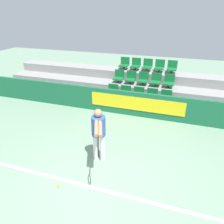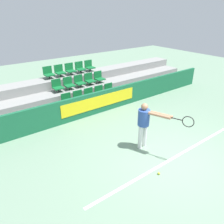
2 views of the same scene
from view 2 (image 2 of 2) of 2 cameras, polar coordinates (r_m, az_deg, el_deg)
The scene contains 23 objects.
ground_plane at distance 6.77m, azimuth 14.85°, elevation -11.58°, with size 30.00×30.00×0.00m, color gray.
court_baseline at distance 6.74m, azimuth 15.25°, elevation -11.78°, with size 5.87×0.08×0.01m.
barrier_wall at distance 9.00m, azimuth -3.72°, elevation 2.50°, with size 12.92×0.14×0.93m.
bleacher_tier_front at distance 9.51m, azimuth -5.37°, elevation 1.91°, with size 12.52×0.85×0.37m.
bleacher_tier_middle at distance 10.13m, azimuth -7.97°, elevation 4.44°, with size 12.52×0.85×0.75m.
bleacher_tier_back at distance 10.78m, azimuth -10.28°, elevation 6.66°, with size 12.52×0.85×1.12m.
stadium_chair_0 at distance 8.98m, azimuth -11.59°, elevation 2.96°, with size 0.41×0.39×0.52m.
stadium_chair_1 at distance 9.20m, azimuth -8.64°, elevation 3.75°, with size 0.41×0.39×0.52m.
stadium_chair_2 at distance 9.43m, azimuth -5.82°, elevation 4.49°, with size 0.41×0.39×0.52m.
stadium_chair_3 at distance 9.70m, azimuth -3.14°, elevation 5.18°, with size 0.41×0.39×0.52m.
stadium_chair_4 at distance 9.98m, azimuth -0.61°, elevation 5.83°, with size 0.41×0.39×0.52m.
stadium_chair_5 at distance 9.59m, azimuth -14.05°, elevation 6.58°, with size 0.41×0.39×0.52m.
stadium_chair_6 at distance 9.79m, azimuth -11.21°, elevation 7.26°, with size 0.41×0.39×0.52m.
stadium_chair_7 at distance 10.02m, azimuth -8.49°, elevation 7.88°, with size 0.41×0.39×0.52m.
stadium_chair_8 at distance 10.26m, azimuth -5.88°, elevation 8.47°, with size 0.41×0.39×0.52m.
stadium_chair_9 at distance 10.53m, azimuth -3.39°, elevation 9.00°, with size 0.41×0.39×0.52m.
stadium_chair_10 at distance 10.25m, azimuth -16.24°, elevation 9.74°, with size 0.41×0.39×0.52m.
stadium_chair_11 at distance 10.44m, azimuth -13.52°, elevation 10.33°, with size 0.41×0.39×0.52m.
stadium_chair_12 at distance 10.65m, azimuth -10.89°, elevation 10.88°, with size 0.41×0.39×0.52m.
stadium_chair_13 at distance 10.88m, azimuth -8.36°, elevation 11.38°, with size 0.41×0.39×0.52m.
stadium_chair_14 at distance 11.13m, azimuth -5.93°, elevation 11.84°, with size 0.41×0.39×0.52m.
tennis_player at distance 6.59m, azimuth 8.86°, elevation -2.40°, with size 0.72×1.51×1.50m.
tennis_ball at distance 6.13m, azimuth 12.13°, elevation -15.41°, with size 0.07×0.07×0.07m.
Camera 2 is at (-4.46, -3.15, 4.01)m, focal length 35.00 mm.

